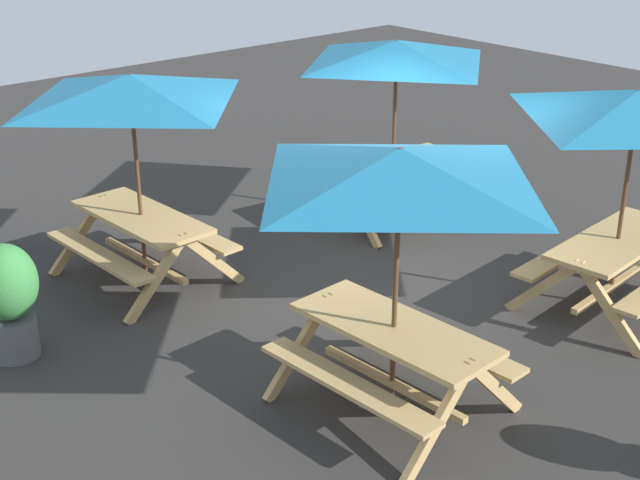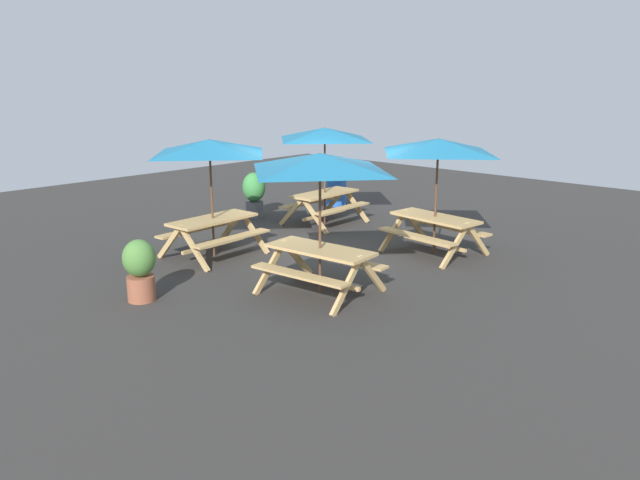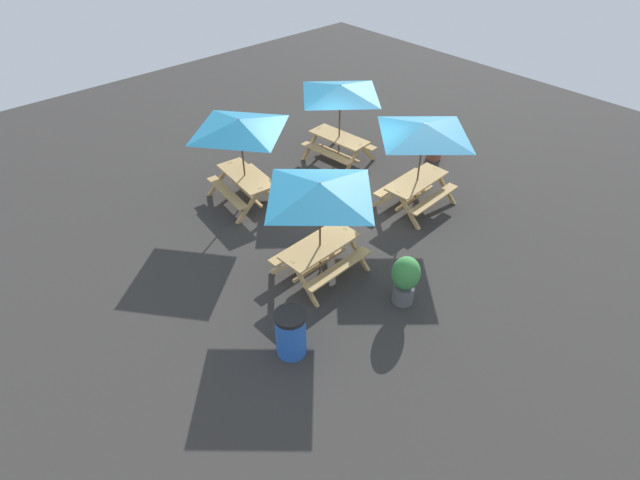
{
  "view_description": "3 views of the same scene",
  "coord_description": "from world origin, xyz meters",
  "px_view_note": "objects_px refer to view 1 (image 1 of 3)",
  "views": [
    {
      "loc": [
        -6.22,
        -6.02,
        4.31
      ],
      "look_at": [
        -1.01,
        -0.02,
        0.9
      ],
      "focal_mm": 50.0,
      "sensor_mm": 36.0,
      "label": 1
    },
    {
      "loc": [
        8.11,
        -8.85,
        3.44
      ],
      "look_at": [
        1.51,
        -1.73,
        0.9
      ],
      "focal_mm": 35.0,
      "sensor_mm": 36.0,
      "label": 2
    },
    {
      "loc": [
        -7.87,
        7.51,
        7.42
      ],
      "look_at": [
        -1.81,
        2.03,
        0.9
      ],
      "focal_mm": 28.0,
      "sensor_mm": 36.0,
      "label": 3
    }
  ],
  "objects_px": {
    "picnic_table_1": "(131,104)",
    "potted_plant_0": "(8,296)",
    "picnic_table_3": "(399,186)",
    "picnic_table_0": "(396,65)",
    "picnic_table_2": "(635,121)"
  },
  "relations": [
    {
      "from": "picnic_table_2",
      "to": "potted_plant_0",
      "type": "xyz_separation_m",
      "value": [
        -5.12,
        3.09,
        -1.36
      ]
    },
    {
      "from": "picnic_table_1",
      "to": "picnic_table_2",
      "type": "distance_m",
      "value": 5.02
    },
    {
      "from": "picnic_table_0",
      "to": "picnic_table_3",
      "type": "relative_size",
      "value": 1.0
    },
    {
      "from": "picnic_table_1",
      "to": "potted_plant_0",
      "type": "relative_size",
      "value": 2.06
    },
    {
      "from": "picnic_table_2",
      "to": "picnic_table_0",
      "type": "bearing_deg",
      "value": 83.32
    },
    {
      "from": "picnic_table_3",
      "to": "picnic_table_0",
      "type": "bearing_deg",
      "value": -48.21
    },
    {
      "from": "picnic_table_1",
      "to": "picnic_table_2",
      "type": "height_order",
      "value": "same"
    },
    {
      "from": "picnic_table_0",
      "to": "picnic_table_2",
      "type": "bearing_deg",
      "value": -84.98
    },
    {
      "from": "picnic_table_0",
      "to": "potted_plant_0",
      "type": "xyz_separation_m",
      "value": [
        -5.19,
        -0.2,
        -1.36
      ]
    },
    {
      "from": "picnic_table_1",
      "to": "picnic_table_3",
      "type": "distance_m",
      "value": 3.58
    },
    {
      "from": "picnic_table_3",
      "to": "potted_plant_0",
      "type": "bearing_deg",
      "value": 32.58
    },
    {
      "from": "picnic_table_1",
      "to": "picnic_table_3",
      "type": "xyz_separation_m",
      "value": [
        0.28,
        -3.57,
        0.0
      ]
    },
    {
      "from": "picnic_table_2",
      "to": "potted_plant_0",
      "type": "relative_size",
      "value": 2.06
    },
    {
      "from": "picnic_table_0",
      "to": "picnic_table_1",
      "type": "bearing_deg",
      "value": 178.31
    },
    {
      "from": "picnic_table_1",
      "to": "potted_plant_0",
      "type": "distance_m",
      "value": 2.35
    }
  ]
}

